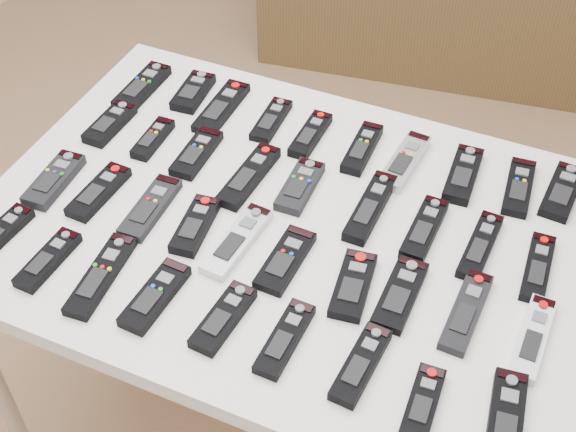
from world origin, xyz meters
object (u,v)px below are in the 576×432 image
at_px(remote_5, 362,148).
at_px(remote_23, 237,241).
at_px(remote_9, 562,192).
at_px(remote_28, 533,338).
at_px(remote_24, 285,260).
at_px(remote_2, 222,107).
at_px(remote_17, 480,246).
at_px(remote_8, 519,187).
at_px(remote_15, 370,207).
at_px(remote_26, 400,294).
at_px(remote_12, 197,153).
at_px(remote_32, 155,296).
at_px(remote_19, 54,180).
at_px(remote_37, 506,421).
at_px(table, 288,242).
at_px(remote_20, 99,192).
at_px(remote_18, 538,268).
at_px(remote_13, 249,176).
at_px(remote_36, 423,403).
at_px(remote_0, 142,87).
at_px(remote_35, 361,364).
at_px(remote_30, 48,260).
at_px(remote_7, 463,175).
at_px(remote_14, 300,186).
at_px(remote_25, 353,285).
at_px(remote_11, 153,139).
at_px(remote_10, 110,124).
at_px(remote_3, 271,120).
at_px(remote_29, 0,234).
at_px(remote_16, 424,229).
at_px(remote_27, 466,312).
at_px(remote_4, 310,135).
at_px(remote_1, 193,92).
at_px(remote_34, 285,339).
at_px(remote_22, 195,225).
at_px(remote_33, 223,318).
at_px(remote_31, 101,275).
at_px(remote_21, 150,208).

bearing_deg(remote_5, remote_23, -111.30).
distance_m(remote_9, remote_28, 0.40).
bearing_deg(remote_24, remote_2, 132.92).
distance_m(remote_9, remote_17, 0.25).
xyz_separation_m(remote_2, remote_8, (0.70, 0.01, 0.00)).
relative_size(remote_15, remote_23, 1.02).
height_order(remote_24, remote_26, remote_26).
xyz_separation_m(remote_12, remote_32, (0.12, -0.39, 0.00)).
relative_size(remote_19, remote_37, 0.88).
xyz_separation_m(table, remote_8, (0.41, 0.29, 0.07)).
xyz_separation_m(remote_20, remote_24, (0.44, -0.02, -0.00)).
bearing_deg(remote_20, remote_18, 13.06).
bearing_deg(remote_13, remote_32, -89.44).
relative_size(remote_23, remote_36, 1.41).
xyz_separation_m(remote_0, remote_35, (0.76, -0.54, 0.00)).
height_order(table, remote_37, remote_37).
relative_size(remote_5, remote_18, 0.96).
bearing_deg(remote_30, remote_0, 104.92).
bearing_deg(remote_7, remote_2, 176.65).
bearing_deg(remote_14, remote_9, 20.29).
xyz_separation_m(remote_15, remote_25, (0.04, -0.21, -0.00)).
bearing_deg(remote_11, remote_10, 175.37).
bearing_deg(remote_3, remote_29, -124.49).
relative_size(table, remote_16, 7.19).
bearing_deg(remote_36, remote_9, 76.18).
bearing_deg(remote_25, remote_24, 169.38).
bearing_deg(remote_7, remote_14, -153.53).
bearing_deg(remote_7, remote_25, -108.94).
bearing_deg(remote_19, remote_27, -2.80).
height_order(remote_4, remote_27, remote_4).
relative_size(remote_5, remote_27, 0.86).
distance_m(remote_1, remote_9, 0.88).
relative_size(remote_10, remote_24, 0.89).
xyz_separation_m(remote_7, remote_13, (-0.42, -0.19, 0.00)).
height_order(remote_8, remote_34, same).
height_order(remote_22, remote_28, remote_22).
height_order(remote_8, remote_23, same).
distance_m(table, remote_23, 0.14).
bearing_deg(remote_33, remote_5, 87.49).
height_order(remote_13, remote_33, remote_13).
height_order(table, remote_26, remote_26).
height_order(remote_17, remote_33, remote_33).
bearing_deg(remote_8, remote_35, -110.40).
bearing_deg(remote_33, remote_19, 164.46).
bearing_deg(remote_31, remote_5, 54.32).
distance_m(remote_21, remote_22, 0.11).
bearing_deg(remote_13, remote_26, -21.05).
distance_m(remote_25, remote_31, 0.48).
xyz_separation_m(remote_22, remote_30, (-0.22, -0.20, -0.00)).
bearing_deg(remote_8, remote_14, -161.57).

